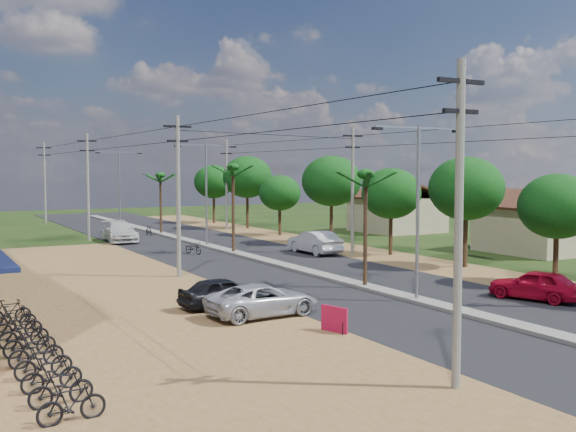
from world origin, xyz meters
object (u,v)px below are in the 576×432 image
at_px(car_parked_dark, 223,293).
at_px(parked_scooter_row, 33,347).
at_px(car_red_near, 536,285).
at_px(car_parked_silver, 263,301).
at_px(car_silver_mid, 315,243).
at_px(roadside_sign, 334,320).
at_px(car_white_far, 119,232).

xyz_separation_m(car_parked_dark, parked_scooter_row, (-8.53, -4.72, -0.16)).
distance_m(car_red_near, car_parked_silver, 12.89).
relative_size(car_red_near, parked_scooter_row, 0.34).
bearing_deg(parked_scooter_row, car_red_near, -2.16).
distance_m(car_silver_mid, roadside_sign, 23.13).
bearing_deg(car_parked_silver, parked_scooter_row, 100.64).
height_order(car_red_near, car_white_far, car_white_far).
bearing_deg(car_white_far, car_red_near, -69.92).
xyz_separation_m(car_red_near, car_parked_silver, (-12.50, 3.14, -0.05)).
height_order(car_silver_mid, car_parked_silver, car_silver_mid).
relative_size(car_red_near, car_silver_mid, 0.84).
relative_size(car_red_near, car_parked_silver, 0.88).
bearing_deg(roadside_sign, parked_scooter_row, 153.77).
distance_m(car_white_far, car_parked_silver, 31.16).
relative_size(car_red_near, car_white_far, 0.73).
bearing_deg(car_parked_dark, parked_scooter_row, 113.49).
bearing_deg(car_red_near, roadside_sign, -16.68).
bearing_deg(car_red_near, car_white_far, -93.40).
distance_m(car_silver_mid, parked_scooter_row, 28.68).
xyz_separation_m(car_parked_silver, parked_scooter_row, (-9.27, -2.32, -0.16)).
distance_m(car_white_far, roadside_sign, 34.83).
bearing_deg(car_parked_silver, roadside_sign, -167.57).
xyz_separation_m(car_white_far, roadside_sign, (-1.44, -34.80, -0.33)).
xyz_separation_m(car_white_far, car_parked_silver, (-2.50, -31.05, -0.17)).
xyz_separation_m(car_white_far, parked_scooter_row, (-11.77, -33.38, -0.32)).
bearing_deg(car_silver_mid, car_parked_silver, 51.79).
distance_m(car_silver_mid, car_white_far, 17.78).
height_order(car_red_near, parked_scooter_row, car_red_near).
bearing_deg(parked_scooter_row, car_parked_dark, 28.95).
relative_size(car_parked_dark, roadside_sign, 3.35).
bearing_deg(car_silver_mid, roadside_sign, 59.54).
bearing_deg(car_parked_dark, car_parked_silver, -168.36).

